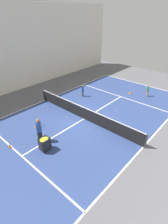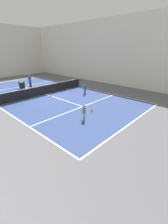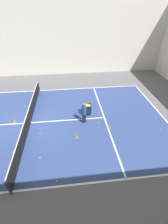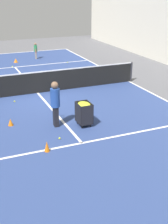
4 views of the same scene
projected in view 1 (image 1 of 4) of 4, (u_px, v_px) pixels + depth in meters
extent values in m
plane|color=#5B5B60|center=(84.00, 119.00, 13.96)|extent=(32.68, 32.68, 0.00)
cube|color=navy|center=(84.00, 119.00, 13.96)|extent=(10.07, 20.24, 0.00)
cube|color=white|center=(141.00, 84.00, 20.48)|extent=(10.07, 0.10, 0.00)
cube|color=white|center=(143.00, 147.00, 11.06)|extent=(0.10, 20.24, 0.00)
cube|color=white|center=(45.00, 100.00, 16.86)|extent=(0.10, 20.24, 0.00)
cube|color=white|center=(121.00, 97.00, 17.55)|extent=(10.07, 0.10, 0.00)
cube|color=white|center=(22.00, 156.00, 10.37)|extent=(10.07, 0.10, 0.00)
cube|color=white|center=(84.00, 119.00, 13.96)|extent=(0.10, 11.13, 0.00)
cube|color=silver|center=(14.00, 49.00, 17.24)|extent=(0.15, 28.98, 8.35)
cylinder|color=#2D2D33|center=(146.00, 141.00, 10.74)|extent=(0.10, 0.10, 1.05)
cylinder|color=#2D2D33|center=(44.00, 95.00, 16.66)|extent=(0.10, 0.10, 1.05)
cube|color=black|center=(84.00, 113.00, 13.71)|extent=(10.17, 0.03, 0.98)
cube|color=white|center=(84.00, 108.00, 13.45)|extent=(10.17, 0.04, 0.05)
cube|color=gray|center=(147.00, 94.00, 17.56)|extent=(0.17, 0.21, 0.50)
cylinder|color=#2D8C4C|center=(148.00, 89.00, 17.32)|extent=(0.29, 0.29, 0.45)
sphere|color=#846047|center=(148.00, 86.00, 17.17)|extent=(0.17, 0.17, 0.17)
torus|color=#B22D2D|center=(146.00, 91.00, 17.23)|extent=(0.13, 0.27, 0.28)
cube|color=black|center=(40.00, 136.00, 11.44)|extent=(0.18, 0.28, 0.76)
cylinder|color=#234799|center=(39.00, 127.00, 11.08)|extent=(0.35, 0.35, 0.67)
sphere|color=#846047|center=(38.00, 121.00, 10.84)|extent=(0.25, 0.25, 0.25)
torus|color=#2D478C|center=(43.00, 127.00, 11.40)|extent=(0.04, 0.28, 0.28)
cube|color=#4C4C56|center=(83.00, 94.00, 17.54)|extent=(0.12, 0.19, 0.53)
cylinder|color=#234799|center=(83.00, 89.00, 17.28)|extent=(0.24, 0.24, 0.47)
sphere|color=#A87A5B|center=(83.00, 86.00, 17.12)|extent=(0.18, 0.18, 0.18)
cube|color=black|center=(45.00, 148.00, 10.79)|extent=(0.49, 0.62, 0.02)
cube|color=black|center=(49.00, 141.00, 10.79)|extent=(0.49, 0.02, 0.74)
cube|color=black|center=(41.00, 146.00, 10.41)|extent=(0.49, 0.02, 0.74)
cube|color=black|center=(47.00, 145.00, 10.47)|extent=(0.02, 0.62, 0.74)
cube|color=black|center=(42.00, 142.00, 10.73)|extent=(0.02, 0.62, 0.74)
ellipsoid|color=yellow|center=(44.00, 140.00, 10.44)|extent=(0.45, 0.58, 0.16)
cylinder|color=black|center=(50.00, 148.00, 10.86)|extent=(0.05, 0.05, 0.13)
cylinder|color=black|center=(47.00, 146.00, 11.06)|extent=(0.05, 0.05, 0.13)
cylinder|color=black|center=(44.00, 152.00, 10.58)|extent=(0.05, 0.05, 0.13)
cylinder|color=black|center=(41.00, 150.00, 10.78)|extent=(0.05, 0.05, 0.13)
cone|color=orange|center=(10.00, 146.00, 10.93)|extent=(0.17, 0.17, 0.34)
cone|color=orange|center=(65.00, 104.00, 15.79)|extent=(0.18, 0.18, 0.28)
cone|color=orange|center=(130.00, 92.00, 18.13)|extent=(0.27, 0.27, 0.27)
cone|color=orange|center=(96.00, 112.00, 14.53)|extent=(0.18, 0.18, 0.31)
cone|color=orange|center=(36.00, 126.00, 12.88)|extent=(0.19, 0.19, 0.26)
sphere|color=yellow|center=(117.00, 110.00, 15.11)|extent=(0.07, 0.07, 0.07)
sphere|color=yellow|center=(84.00, 86.00, 19.96)|extent=(0.07, 0.07, 0.07)
sphere|color=yellow|center=(28.00, 109.00, 15.35)|extent=(0.07, 0.07, 0.07)
sphere|color=yellow|center=(24.00, 147.00, 11.05)|extent=(0.07, 0.07, 0.07)
sphere|color=yellow|center=(149.00, 135.00, 12.08)|extent=(0.07, 0.07, 0.07)
sphere|color=yellow|center=(49.00, 101.00, 16.71)|extent=(0.07, 0.07, 0.07)
sphere|color=yellow|center=(120.00, 96.00, 17.67)|extent=(0.07, 0.07, 0.07)
sphere|color=yellow|center=(154.00, 108.00, 15.43)|extent=(0.07, 0.07, 0.07)
sphere|color=yellow|center=(113.00, 125.00, 13.19)|extent=(0.07, 0.07, 0.07)
sphere|color=yellow|center=(66.00, 117.00, 14.14)|extent=(0.07, 0.07, 0.07)
sphere|color=yellow|center=(48.00, 110.00, 15.13)|extent=(0.07, 0.07, 0.07)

